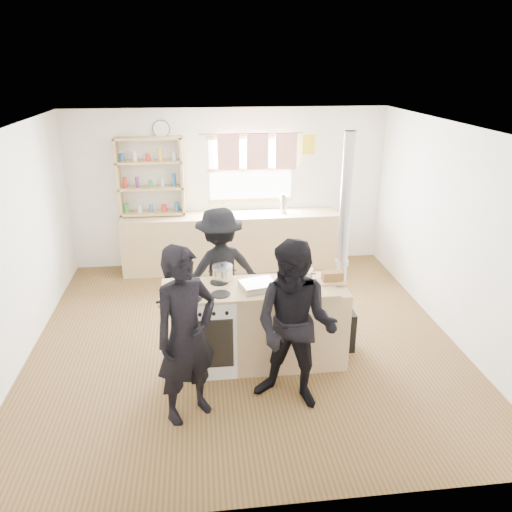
# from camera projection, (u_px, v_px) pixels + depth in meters

# --- Properties ---
(ground) EXTENTS (5.00, 5.00, 0.01)m
(ground) POSITION_uv_depth(u_px,v_px,m) (244.00, 337.00, 6.11)
(ground) COLOR brown
(ground) RESTS_ON ground
(back_counter) EXTENTS (3.40, 0.55, 0.90)m
(back_counter) POSITION_uv_depth(u_px,v_px,m) (231.00, 242.00, 7.99)
(back_counter) COLOR tan
(back_counter) RESTS_ON ground
(shelving_unit) EXTENTS (1.00, 0.28, 1.20)m
(shelving_unit) POSITION_uv_depth(u_px,v_px,m) (150.00, 176.00, 7.59)
(shelving_unit) COLOR tan
(shelving_unit) RESTS_ON back_counter
(thermos) EXTENTS (0.10, 0.10, 0.28)m
(thermos) POSITION_uv_depth(u_px,v_px,m) (283.00, 204.00, 7.87)
(thermos) COLOR silver
(thermos) RESTS_ON back_counter
(cooking_island) EXTENTS (1.97, 0.64, 0.93)m
(cooking_island) POSITION_uv_depth(u_px,v_px,m) (262.00, 325.00, 5.44)
(cooking_island) COLOR white
(cooking_island) RESTS_ON ground
(skillet_greens) EXTENTS (0.38, 0.38, 0.05)m
(skillet_greens) POSITION_uv_depth(u_px,v_px,m) (188.00, 296.00, 5.00)
(skillet_greens) COLOR black
(skillet_greens) RESTS_ON cooking_island
(roast_tray) EXTENTS (0.41, 0.36, 0.07)m
(roast_tray) POSITION_uv_depth(u_px,v_px,m) (258.00, 285.00, 5.20)
(roast_tray) COLOR silver
(roast_tray) RESTS_ON cooking_island
(stockpot_stove) EXTENTS (0.23, 0.23, 0.19)m
(stockpot_stove) POSITION_uv_depth(u_px,v_px,m) (223.00, 273.00, 5.40)
(stockpot_stove) COLOR silver
(stockpot_stove) RESTS_ON cooking_island
(stockpot_counter) EXTENTS (0.28, 0.28, 0.21)m
(stockpot_counter) POSITION_uv_depth(u_px,v_px,m) (299.00, 277.00, 5.27)
(stockpot_counter) COLOR #B4B4B7
(stockpot_counter) RESTS_ON cooking_island
(bread_board) EXTENTS (0.29, 0.21, 0.12)m
(bread_board) POSITION_uv_depth(u_px,v_px,m) (332.00, 278.00, 5.36)
(bread_board) COLOR tan
(bread_board) RESTS_ON cooking_island
(flue_heater) EXTENTS (0.35, 0.35, 2.50)m
(flue_heater) POSITION_uv_depth(u_px,v_px,m) (339.00, 296.00, 5.68)
(flue_heater) COLOR black
(flue_heater) RESTS_ON ground
(person_near_left) EXTENTS (0.74, 0.68, 1.71)m
(person_near_left) POSITION_uv_depth(u_px,v_px,m) (186.00, 335.00, 4.48)
(person_near_left) COLOR black
(person_near_left) RESTS_ON ground
(person_near_right) EXTENTS (1.02, 0.94, 1.68)m
(person_near_right) POSITION_uv_depth(u_px,v_px,m) (295.00, 327.00, 4.66)
(person_near_right) COLOR black
(person_near_right) RESTS_ON ground
(person_far) EXTENTS (1.13, 0.85, 1.56)m
(person_far) POSITION_uv_depth(u_px,v_px,m) (220.00, 271.00, 6.05)
(person_far) COLOR black
(person_far) RESTS_ON ground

